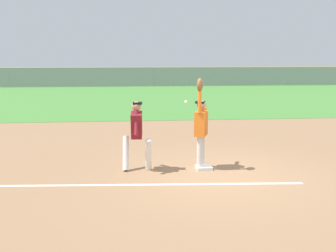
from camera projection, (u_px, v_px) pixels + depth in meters
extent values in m
plane|color=#936D4C|center=(217.00, 175.00, 9.14)|extent=(84.07, 84.07, 0.00)
cube|color=#478438|center=(161.00, 97.00, 26.71)|extent=(53.11, 19.97, 0.01)
cube|color=white|center=(31.00, 186.00, 8.36)|extent=(11.98, 0.89, 0.01)
cube|color=white|center=(204.00, 167.00, 9.60)|extent=(0.39, 0.39, 0.08)
cylinder|color=silver|center=(201.00, 151.00, 9.69)|extent=(0.19, 0.19, 0.85)
cylinder|color=silver|center=(200.00, 153.00, 9.50)|extent=(0.19, 0.19, 0.85)
cube|color=orange|center=(201.00, 124.00, 9.47)|extent=(0.40, 0.51, 0.60)
sphere|color=tan|center=(201.00, 105.00, 9.39)|extent=(0.30, 0.30, 0.23)
cube|color=black|center=(200.00, 102.00, 9.38)|extent=(0.28, 0.27, 0.05)
cylinder|color=orange|center=(200.00, 100.00, 9.15)|extent=(0.12, 0.12, 0.62)
cylinder|color=orange|center=(203.00, 110.00, 9.62)|extent=(0.31, 0.61, 0.09)
ellipsoid|color=brown|center=(200.00, 85.00, 9.09)|extent=(0.23, 0.31, 0.32)
cylinder|color=white|center=(148.00, 154.00, 9.35)|extent=(0.17, 0.44, 0.85)
cylinder|color=white|center=(126.00, 153.00, 9.49)|extent=(0.17, 0.44, 0.85)
cube|color=maroon|center=(137.00, 125.00, 9.29)|extent=(0.29, 0.54, 0.66)
sphere|color=tan|center=(136.00, 106.00, 9.21)|extent=(0.24, 0.24, 0.23)
cube|color=black|center=(138.00, 103.00, 9.20)|extent=(0.23, 0.21, 0.05)
cylinder|color=maroon|center=(137.00, 120.00, 9.49)|extent=(0.11, 0.41, 0.58)
cylinder|color=maroon|center=(136.00, 123.00, 9.06)|extent=(0.11, 0.41, 0.58)
sphere|color=white|center=(186.00, 102.00, 9.29)|extent=(0.07, 0.07, 0.07)
cube|color=#93999E|center=(153.00, 77.00, 36.34)|extent=(53.11, 0.06, 1.76)
cylinder|color=yellow|center=(153.00, 67.00, 36.17)|extent=(53.11, 0.06, 0.06)
cylinder|color=gray|center=(8.00, 78.00, 35.11)|extent=(0.08, 0.08, 1.76)
cylinder|color=gray|center=(153.00, 77.00, 36.34)|extent=(0.08, 0.08, 1.76)
cylinder|color=gray|center=(288.00, 76.00, 37.57)|extent=(0.08, 0.08, 1.76)
cube|color=white|center=(10.00, 79.00, 38.91)|extent=(4.60, 2.41, 0.55)
cube|color=#2D333D|center=(10.00, 74.00, 38.82)|extent=(2.39, 2.00, 0.40)
cylinder|color=black|center=(26.00, 81.00, 40.17)|extent=(0.62, 0.29, 0.60)
cylinder|color=black|center=(24.00, 82.00, 38.35)|extent=(0.62, 0.29, 0.60)
cube|color=#B21E1E|center=(77.00, 78.00, 39.98)|extent=(4.57, 2.34, 0.55)
cube|color=#2D333D|center=(76.00, 74.00, 39.90)|extent=(2.37, 1.97, 0.40)
cylinder|color=black|center=(92.00, 80.00, 40.95)|extent=(0.62, 0.28, 0.60)
cylinder|color=black|center=(88.00, 81.00, 39.08)|extent=(0.62, 0.28, 0.60)
cylinder|color=black|center=(65.00, 80.00, 40.98)|extent=(0.62, 0.28, 0.60)
cylinder|color=black|center=(60.00, 81.00, 39.11)|extent=(0.62, 0.28, 0.60)
cube|color=#23389E|center=(133.00, 78.00, 40.48)|extent=(4.59, 2.41, 0.55)
cube|color=#2D333D|center=(133.00, 73.00, 40.40)|extent=(2.39, 2.00, 0.40)
cylinder|color=black|center=(147.00, 80.00, 41.43)|extent=(0.62, 0.29, 0.60)
cylinder|color=black|center=(146.00, 81.00, 39.56)|extent=(0.62, 0.29, 0.60)
cylinder|color=black|center=(121.00, 80.00, 41.50)|extent=(0.62, 0.29, 0.60)
cylinder|color=black|center=(118.00, 81.00, 39.63)|extent=(0.62, 0.29, 0.60)
cube|color=tan|center=(192.00, 78.00, 41.19)|extent=(4.45, 2.02, 0.55)
cube|color=#2D333D|center=(192.00, 73.00, 41.11)|extent=(2.25, 1.81, 0.40)
cylinder|color=black|center=(204.00, 80.00, 42.27)|extent=(0.61, 0.24, 0.60)
cylinder|color=black|center=(206.00, 81.00, 40.40)|extent=(0.61, 0.24, 0.60)
cylinder|color=black|center=(178.00, 80.00, 42.08)|extent=(0.61, 0.24, 0.60)
cylinder|color=black|center=(179.00, 81.00, 40.21)|extent=(0.61, 0.24, 0.60)
cube|color=#1E6B33|center=(251.00, 77.00, 41.44)|extent=(4.51, 2.18, 0.55)
cube|color=#2D333D|center=(251.00, 73.00, 41.35)|extent=(2.31, 1.89, 0.40)
cylinder|color=black|center=(261.00, 79.00, 42.46)|extent=(0.61, 0.26, 0.60)
cylinder|color=black|center=(266.00, 81.00, 40.59)|extent=(0.61, 0.26, 0.60)
cylinder|color=black|center=(236.00, 80.00, 42.38)|extent=(0.61, 0.26, 0.60)
cylinder|color=black|center=(239.00, 81.00, 40.51)|extent=(0.61, 0.26, 0.60)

